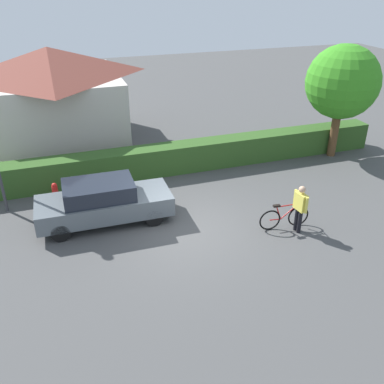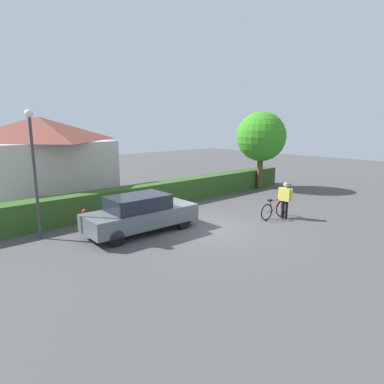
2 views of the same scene
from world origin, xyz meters
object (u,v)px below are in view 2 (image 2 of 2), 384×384
object	(u,v)px
person_rider	(285,198)
fire_hydrant	(85,219)
bicycle	(274,210)
tree_kerbside	(261,137)
parked_car_near	(141,213)
street_lamp	(33,158)

from	to	relation	value
person_rider	fire_hydrant	world-z (taller)	person_rider
bicycle	tree_kerbside	xyz separation A→B (m)	(4.98, 4.57, 2.81)
parked_car_near	person_rider	xyz separation A→B (m)	(5.61, -2.52, 0.18)
tree_kerbside	fire_hydrant	world-z (taller)	tree_kerbside
street_lamp	tree_kerbside	size ratio (longest dim) A/B	0.95
person_rider	tree_kerbside	world-z (taller)	tree_kerbside
person_rider	fire_hydrant	size ratio (longest dim) A/B	1.94
parked_car_near	bicycle	bearing A→B (deg)	-22.55
parked_car_near	fire_hydrant	world-z (taller)	parked_car_near
parked_car_near	fire_hydrant	xyz separation A→B (m)	(-1.42, 1.72, -0.32)
street_lamp	bicycle	bearing A→B (deg)	-25.40
person_rider	fire_hydrant	distance (m)	8.22
fire_hydrant	parked_car_near	bearing A→B (deg)	-50.36
person_rider	parked_car_near	bearing A→B (deg)	155.82
person_rider	street_lamp	world-z (taller)	street_lamp
parked_car_near	fire_hydrant	distance (m)	2.25
fire_hydrant	person_rider	bearing A→B (deg)	-31.06
parked_car_near	street_lamp	xyz separation A→B (m)	(-3.05, 1.77, 2.13)
parked_car_near	person_rider	bearing A→B (deg)	-24.18
person_rider	tree_kerbside	bearing A→B (deg)	46.25
parked_car_near	person_rider	world-z (taller)	person_rider
fire_hydrant	street_lamp	bearing A→B (deg)	178.24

